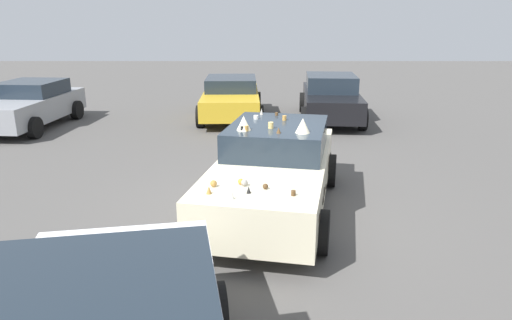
{
  "coord_description": "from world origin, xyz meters",
  "views": [
    {
      "loc": [
        -7.46,
        0.29,
        3.16
      ],
      "look_at": [
        0.0,
        0.3,
        0.9
      ],
      "focal_mm": 32.61,
      "sensor_mm": 36.0,
      "label": 1
    }
  ],
  "objects_px": {
    "parked_sedan_behind_left": "(331,98)",
    "parked_sedan_near_right": "(231,97)",
    "art_car_decorated": "(274,169)",
    "parked_sedan_row_back_far": "(28,105)"
  },
  "relations": [
    {
      "from": "parked_sedan_behind_left",
      "to": "parked_sedan_near_right",
      "type": "relative_size",
      "value": 1.04
    },
    {
      "from": "parked_sedan_near_right",
      "to": "art_car_decorated",
      "type": "bearing_deg",
      "value": 6.97
    },
    {
      "from": "parked_sedan_row_back_far",
      "to": "parked_sedan_behind_left",
      "type": "bearing_deg",
      "value": 100.79
    },
    {
      "from": "parked_sedan_row_back_far",
      "to": "parked_sedan_near_right",
      "type": "bearing_deg",
      "value": 107.21
    },
    {
      "from": "parked_sedan_behind_left",
      "to": "parked_sedan_row_back_far",
      "type": "height_order",
      "value": "parked_sedan_behind_left"
    },
    {
      "from": "parked_sedan_row_back_far",
      "to": "art_car_decorated",
      "type": "bearing_deg",
      "value": 52.68
    },
    {
      "from": "art_car_decorated",
      "to": "parked_sedan_near_right",
      "type": "relative_size",
      "value": 1.08
    },
    {
      "from": "parked_sedan_row_back_far",
      "to": "parked_sedan_near_right",
      "type": "xyz_separation_m",
      "value": [
        1.41,
        -6.07,
        0.0
      ]
    },
    {
      "from": "art_car_decorated",
      "to": "parked_sedan_row_back_far",
      "type": "distance_m",
      "value": 9.65
    },
    {
      "from": "art_car_decorated",
      "to": "parked_sedan_behind_left",
      "type": "xyz_separation_m",
      "value": [
        7.47,
        -2.09,
        0.01
      ]
    }
  ]
}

